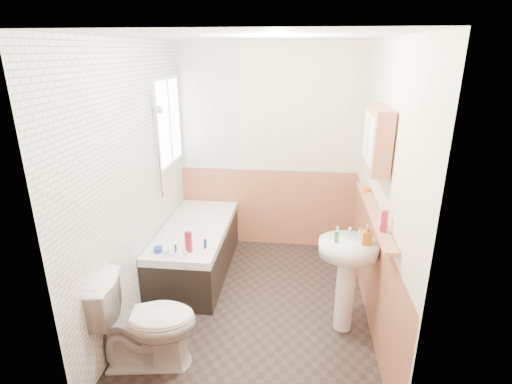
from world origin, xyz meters
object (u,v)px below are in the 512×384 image
toilet (146,322)px  pine_shelf (374,212)px  sink (347,267)px  bathtub (196,248)px  medicine_cabinet (377,139)px

toilet → pine_shelf: size_ratio=0.53×
sink → pine_shelf: pine_shelf is taller
bathtub → sink: size_ratio=1.59×
pine_shelf → medicine_cabinet: medicine_cabinet is taller
sink → pine_shelf: bearing=46.5°
pine_shelf → medicine_cabinet: 0.63m
bathtub → sink: 1.80m
bathtub → medicine_cabinet: bearing=-20.3°
pine_shelf → medicine_cabinet: size_ratio=2.68×
sink → medicine_cabinet: size_ratio=1.74×
toilet → pine_shelf: bearing=-75.8°
bathtub → toilet: bearing=-91.2°
bathtub → toilet: size_ratio=1.96×
sink → bathtub: bearing=165.4°
toilet → pine_shelf: pine_shelf is taller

